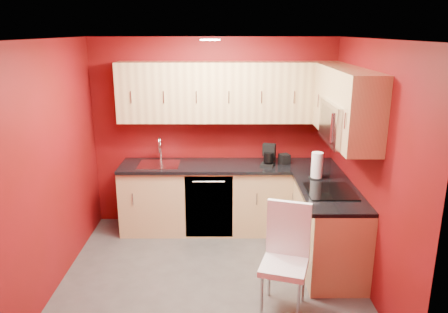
{
  "coord_description": "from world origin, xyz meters",
  "views": [
    {
      "loc": [
        0.14,
        -4.19,
        2.58
      ],
      "look_at": [
        0.14,
        0.55,
        1.2
      ],
      "focal_mm": 35.0,
      "sensor_mm": 36.0,
      "label": 1
    }
  ],
  "objects_px": {
    "sink": "(159,162)",
    "paper_towel": "(317,165)",
    "napkin_holder": "(284,159)",
    "dining_chair": "(284,261)",
    "microwave": "(346,123)",
    "coffee_maker": "(268,155)"
  },
  "relations": [
    {
      "from": "microwave",
      "to": "napkin_holder",
      "type": "distance_m",
      "value": 1.31
    },
    {
      "from": "sink",
      "to": "napkin_holder",
      "type": "relative_size",
      "value": 4.0
    },
    {
      "from": "paper_towel",
      "to": "dining_chair",
      "type": "relative_size",
      "value": 0.3
    },
    {
      "from": "sink",
      "to": "paper_towel",
      "type": "bearing_deg",
      "value": -16.08
    },
    {
      "from": "microwave",
      "to": "napkin_holder",
      "type": "bearing_deg",
      "value": 114.88
    },
    {
      "from": "coffee_maker",
      "to": "microwave",
      "type": "bearing_deg",
      "value": -35.08
    },
    {
      "from": "coffee_maker",
      "to": "paper_towel",
      "type": "distance_m",
      "value": 0.73
    },
    {
      "from": "microwave",
      "to": "napkin_holder",
      "type": "height_order",
      "value": "microwave"
    },
    {
      "from": "napkin_holder",
      "to": "dining_chair",
      "type": "bearing_deg",
      "value": -97.09
    },
    {
      "from": "coffee_maker",
      "to": "napkin_holder",
      "type": "xyz_separation_m",
      "value": [
        0.22,
        0.06,
        -0.07
      ]
    },
    {
      "from": "napkin_holder",
      "to": "dining_chair",
      "type": "xyz_separation_m",
      "value": [
        -0.22,
        -1.78,
        -0.46
      ]
    },
    {
      "from": "sink",
      "to": "napkin_holder",
      "type": "xyz_separation_m",
      "value": [
        1.62,
        0.01,
        0.03
      ]
    },
    {
      "from": "coffee_maker",
      "to": "dining_chair",
      "type": "bearing_deg",
      "value": -70.97
    },
    {
      "from": "coffee_maker",
      "to": "napkin_holder",
      "type": "relative_size",
      "value": 2.06
    },
    {
      "from": "microwave",
      "to": "coffee_maker",
      "type": "xyz_separation_m",
      "value": [
        -0.69,
        0.96,
        -0.62
      ]
    },
    {
      "from": "paper_towel",
      "to": "microwave",
      "type": "bearing_deg",
      "value": -69.05
    },
    {
      "from": "microwave",
      "to": "dining_chair",
      "type": "distance_m",
      "value": 1.54
    },
    {
      "from": "sink",
      "to": "coffee_maker",
      "type": "bearing_deg",
      "value": -1.84
    },
    {
      "from": "sink",
      "to": "dining_chair",
      "type": "distance_m",
      "value": 2.3
    },
    {
      "from": "paper_towel",
      "to": "coffee_maker",
      "type": "bearing_deg",
      "value": 135.56
    },
    {
      "from": "microwave",
      "to": "coffee_maker",
      "type": "height_order",
      "value": "microwave"
    },
    {
      "from": "paper_towel",
      "to": "dining_chair",
      "type": "bearing_deg",
      "value": -113.24
    }
  ]
}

